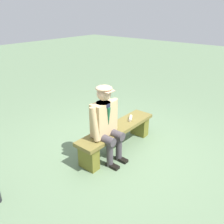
# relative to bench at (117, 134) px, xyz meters

# --- Properties ---
(ground_plane) EXTENTS (30.00, 30.00, 0.00)m
(ground_plane) POSITION_rel_bench_xyz_m (0.00, 0.00, -0.32)
(ground_plane) COLOR #5D7656
(bench) EXTENTS (1.81, 0.40, 0.47)m
(bench) POSITION_rel_bench_xyz_m (0.00, 0.00, 0.00)
(bench) COLOR brown
(bench) RESTS_ON ground
(seated_man) EXTENTS (0.61, 0.54, 1.35)m
(seated_man) POSITION_rel_bench_xyz_m (0.37, 0.05, 0.43)
(seated_man) COLOR tan
(seated_man) RESTS_ON ground
(rolled_magazine) EXTENTS (0.21, 0.16, 0.06)m
(rolled_magazine) POSITION_rel_bench_xyz_m (-0.41, 0.00, 0.18)
(rolled_magazine) COLOR beige
(rolled_magazine) RESTS_ON bench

